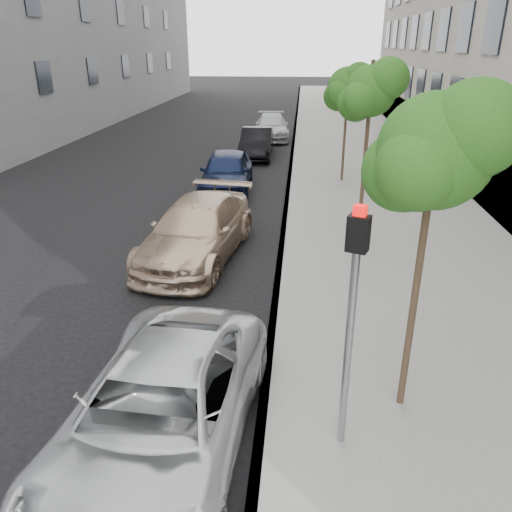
# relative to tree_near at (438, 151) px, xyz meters

# --- Properties ---
(ground) EXTENTS (160.00, 160.00, 0.00)m
(ground) POSITION_rel_tree_near_xyz_m (-3.23, -1.50, -3.87)
(ground) COLOR black
(ground) RESTS_ON ground
(sidewalk) EXTENTS (6.40, 72.00, 0.14)m
(sidewalk) POSITION_rel_tree_near_xyz_m (1.07, 22.50, -3.80)
(sidewalk) COLOR gray
(sidewalk) RESTS_ON ground
(curb) EXTENTS (0.15, 72.00, 0.14)m
(curb) POSITION_rel_tree_near_xyz_m (-2.05, 22.50, -3.80)
(curb) COLOR #9E9B93
(curb) RESTS_ON ground
(tree_near) EXTENTS (1.74, 1.54, 4.59)m
(tree_near) POSITION_rel_tree_near_xyz_m (0.00, 0.00, 0.00)
(tree_near) COLOR #38281C
(tree_near) RESTS_ON sidewalk
(tree_mid) EXTENTS (1.59, 1.39, 4.64)m
(tree_mid) POSITION_rel_tree_near_xyz_m (-0.00, 6.50, 0.12)
(tree_mid) COLOR #38281C
(tree_mid) RESTS_ON sidewalk
(tree_far) EXTENTS (1.79, 1.59, 4.30)m
(tree_far) POSITION_rel_tree_near_xyz_m (0.00, 13.00, -0.31)
(tree_far) COLOR #38281C
(tree_far) RESTS_ON sidewalk
(signal_pole) EXTENTS (0.29, 0.26, 3.30)m
(signal_pole) POSITION_rel_tree_near_xyz_m (-0.96, -0.86, -1.67)
(signal_pole) COLOR #939699
(signal_pole) RESTS_ON sidewalk
(minivan) EXTENTS (2.57, 5.00, 1.35)m
(minivan) POSITION_rel_tree_near_xyz_m (-3.33, -1.16, -3.19)
(minivan) COLOR silver
(minivan) RESTS_ON ground
(suv) EXTENTS (2.68, 5.19, 1.44)m
(suv) POSITION_rel_tree_near_xyz_m (-4.16, 5.45, -3.15)
(suv) COLOR #CAAD90
(suv) RESTS_ON ground
(sedan_blue) EXTENTS (1.95, 4.44, 1.49)m
(sedan_blue) POSITION_rel_tree_near_xyz_m (-4.29, 11.46, -3.12)
(sedan_blue) COLOR #101A37
(sedan_blue) RESTS_ON ground
(sedan_black) EXTENTS (1.50, 4.10, 1.34)m
(sedan_black) POSITION_rel_tree_near_xyz_m (-3.74, 17.58, -3.20)
(sedan_black) COLOR black
(sedan_black) RESTS_ON ground
(sedan_rear) EXTENTS (2.18, 4.68, 1.32)m
(sedan_rear) POSITION_rel_tree_near_xyz_m (-3.34, 22.57, -3.21)
(sedan_rear) COLOR #A1A5A9
(sedan_rear) RESTS_ON ground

